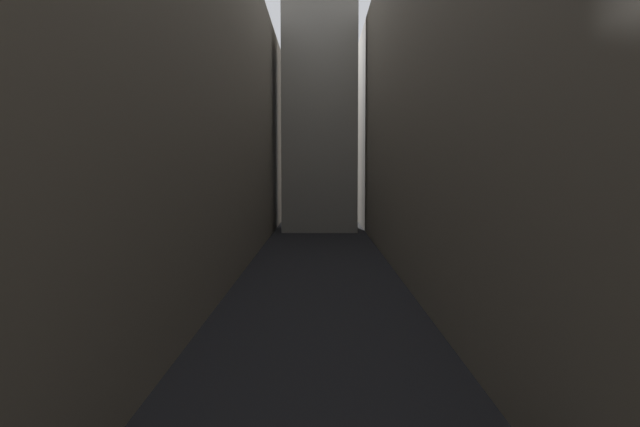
% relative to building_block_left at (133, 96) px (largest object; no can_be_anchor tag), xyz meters
% --- Properties ---
extents(ground_plane, '(264.00, 264.00, 0.00)m').
position_rel_building_block_left_xyz_m(ground_plane, '(12.45, -2.00, -12.17)').
color(ground_plane, black).
extents(building_block_left, '(13.89, 108.00, 24.34)m').
position_rel_building_block_left_xyz_m(building_block_left, '(0.00, 0.00, 0.00)').
color(building_block_left, '#756B5B').
rests_on(building_block_left, ground).
extents(building_block_right, '(10.51, 108.00, 25.42)m').
position_rel_building_block_left_xyz_m(building_block_right, '(23.20, 0.00, 0.54)').
color(building_block_right, '#756B5B').
rests_on(building_block_right, ground).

